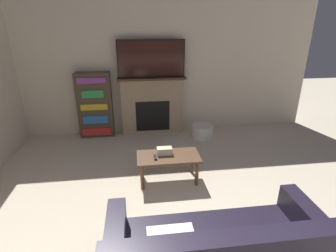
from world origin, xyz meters
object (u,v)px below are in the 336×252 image
tv (151,59)px  coffee_table (168,160)px  fireplace (152,105)px  storage_basket (203,131)px  bookshelf (95,105)px

tv → coffee_table: bearing=-87.3°
fireplace → storage_basket: 1.17m
storage_basket → coffee_table: bearing=-121.5°
bookshelf → storage_basket: 2.23m
coffee_table → storage_basket: bearing=58.5°
fireplace → bookshelf: bearing=-178.8°
bookshelf → coffee_table: bearing=-56.4°
coffee_table → storage_basket: size_ratio=2.06×
fireplace → coffee_table: size_ratio=1.51×
fireplace → storage_basket: bearing=-22.7°
fireplace → coffee_table: 1.90m
coffee_table → bookshelf: bookshelf is taller
tv → coffee_table: (0.09, -1.86, -1.19)m
fireplace → tv: bearing=-90.0°
fireplace → storage_basket: (0.99, -0.41, -0.47)m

